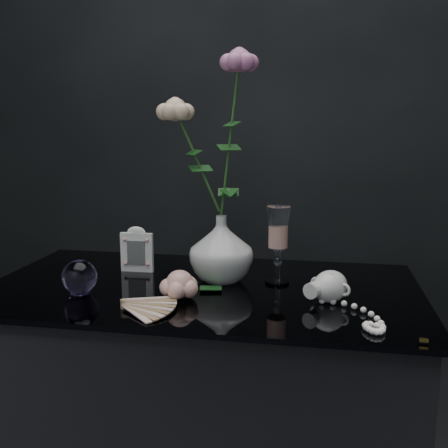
% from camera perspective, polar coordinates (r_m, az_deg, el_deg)
% --- Properties ---
extents(table, '(1.05, 0.58, 0.76)m').
position_cam_1_polar(table, '(1.45, -2.30, -21.22)').
color(table, black).
rests_on(table, ground).
extents(vase, '(0.18, 0.18, 0.17)m').
position_cam_1_polar(vase, '(1.31, -0.31, -2.70)').
color(vase, silver).
rests_on(vase, table).
extents(wine_glass, '(0.06, 0.06, 0.19)m').
position_cam_1_polar(wine_glass, '(1.29, 5.89, -2.33)').
color(wine_glass, white).
rests_on(wine_glass, table).
extents(picture_frame, '(0.09, 0.07, 0.12)m').
position_cam_1_polar(picture_frame, '(1.42, -9.46, -2.71)').
color(picture_frame, white).
rests_on(picture_frame, table).
extents(paperweight, '(0.09, 0.09, 0.08)m').
position_cam_1_polar(paperweight, '(1.27, -15.44, -5.57)').
color(paperweight, '#9C82D4').
rests_on(paperweight, table).
extents(paper_fan, '(0.27, 0.24, 0.02)m').
position_cam_1_polar(paper_fan, '(1.15, -10.87, -8.45)').
color(paper_fan, beige).
rests_on(paper_fan, table).
extents(loose_rose, '(0.21, 0.23, 0.07)m').
position_cam_1_polar(loose_rose, '(1.19, -4.85, -6.58)').
color(loose_rose, '#EBA998').
rests_on(loose_rose, table).
extents(pearl_jar, '(0.35, 0.35, 0.07)m').
position_cam_1_polar(pearl_jar, '(1.20, 11.48, -6.51)').
color(pearl_jar, white).
rests_on(pearl_jar, table).
extents(roses, '(0.23, 0.11, 0.45)m').
position_cam_1_polar(roses, '(1.28, -1.24, 9.43)').
color(roses, beige).
rests_on(roses, vase).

